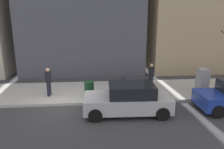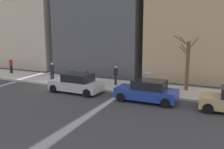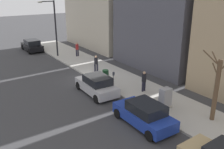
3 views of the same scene
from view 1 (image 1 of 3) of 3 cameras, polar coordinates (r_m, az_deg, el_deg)
name	(u,v)px [view 1 (image 1 of 3)]	position (r m, az deg, el deg)	size (l,w,h in m)	color
ground_plane	(66,106)	(12.13, -11.80, -8.03)	(120.00, 120.00, 0.00)	#38383A
sidewalk	(70,92)	(13.96, -10.88, -4.57)	(4.00, 36.00, 0.15)	#B2AFA8
parked_car_silver	(128,99)	(10.79, 4.26, -6.47)	(2.04, 4.26, 1.52)	#B7B7BC
parking_meter	(123,85)	(12.23, 2.99, -2.65)	(0.14, 0.10, 1.35)	slate
utility_box	(202,80)	(14.59, 22.53, -1.43)	(0.83, 0.61, 1.43)	#A8A399
trash_bin	(89,89)	(12.67, -5.97, -3.89)	(0.56, 0.56, 0.90)	#14381E
pedestrian_near_meter	(151,75)	(14.06, 10.21, -0.09)	(0.40, 0.36, 1.66)	#1E1E2D
pedestrian_midblock	(48,80)	(13.19, -16.30, -1.46)	(0.40, 0.36, 1.66)	#1E1E2D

